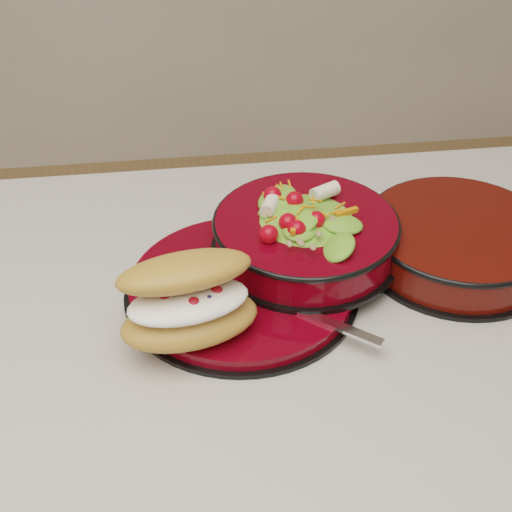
{
  "coord_description": "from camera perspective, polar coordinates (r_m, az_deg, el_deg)",
  "views": [
    {
      "loc": [
        -0.02,
        -0.59,
        1.46
      ],
      "look_at": [
        0.06,
        0.08,
        0.94
      ],
      "focal_mm": 50.0,
      "sensor_mm": 36.0,
      "label": 1
    }
  ],
  "objects": [
    {
      "name": "extra_bowl",
      "position": [
        0.93,
        15.87,
        1.21
      ],
      "size": [
        0.24,
        0.24,
        0.05
      ],
      "rotation": [
        0.0,
        0.0,
        0.19
      ],
      "color": "black",
      "rests_on": "island_counter"
    },
    {
      "name": "fork",
      "position": [
        0.81,
        4.05,
        -4.59
      ],
      "size": [
        0.15,
        0.12,
        0.0
      ],
      "rotation": [
        0.0,
        0.0,
        0.89
      ],
      "color": "silver",
      "rests_on": "dinner_plate"
    },
    {
      "name": "salad_bowl",
      "position": [
        0.88,
        4.01,
        2.19
      ],
      "size": [
        0.24,
        0.24,
        0.1
      ],
      "rotation": [
        0.0,
        0.0,
        -0.27
      ],
      "color": "black",
      "rests_on": "dinner_plate"
    },
    {
      "name": "croissant",
      "position": [
        0.76,
        -5.44,
        -3.54
      ],
      "size": [
        0.16,
        0.12,
        0.09
      ],
      "rotation": [
        0.0,
        0.0,
        0.19
      ],
      "color": "#BF813A",
      "rests_on": "dinner_plate"
    },
    {
      "name": "dinner_plate",
      "position": [
        0.86,
        -1.09,
        -2.51
      ],
      "size": [
        0.28,
        0.28,
        0.02
      ],
      "rotation": [
        0.0,
        0.0,
        -0.07
      ],
      "color": "black",
      "rests_on": "island_counter"
    }
  ]
}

